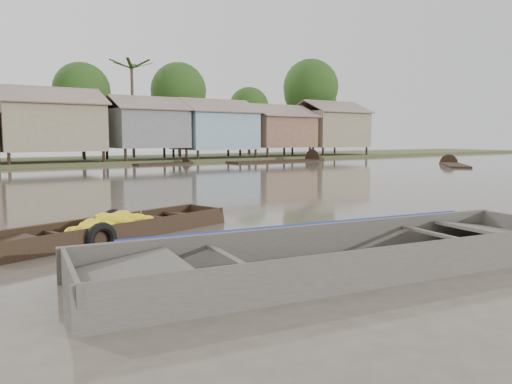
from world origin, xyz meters
TOP-DOWN VIEW (x-y plane):
  - ground at (0.00, 0.00)m, footprint 120.00×120.00m
  - riverbank at (3.03, 31.86)m, footprint 120.00×12.47m
  - banana_boat at (-2.15, 2.52)m, footprint 5.19×2.56m
  - viewer_boat at (0.01, -1.78)m, footprint 8.25×3.29m
  - distant_boats at (7.93, 23.34)m, footprint 48.92×16.57m

SIDE VIEW (x-z plane):
  - distant_boats at x=7.93m, z-range -0.22..0.12m
  - ground at x=0.00m, z-range 0.00..0.00m
  - viewer_boat at x=0.01m, z-range -0.25..0.39m
  - banana_boat at x=-2.15m, z-range -0.22..0.47m
  - riverbank at x=3.03m, z-range -2.04..8.18m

